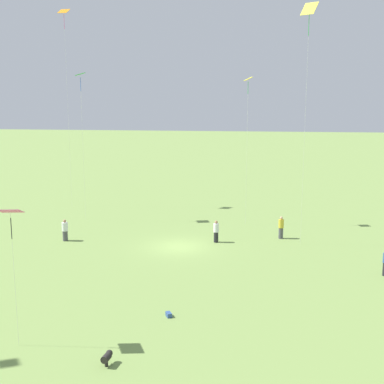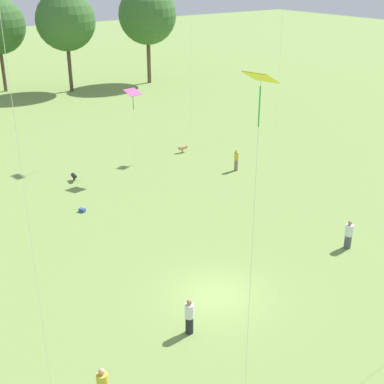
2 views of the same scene
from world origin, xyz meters
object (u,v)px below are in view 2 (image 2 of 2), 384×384
(dog_1, at_px, (183,148))
(picnic_bag_0, at_px, (82,210))
(person_2, at_px, (189,317))
(kite_2, at_px, (133,94))
(kite_1, at_px, (259,109))
(person_3, at_px, (349,235))
(dog_0, at_px, (74,176))
(person_4, at_px, (236,160))

(dog_1, bearing_deg, picnic_bag_0, -58.21)
(person_2, bearing_deg, kite_2, 167.00)
(kite_1, height_order, picnic_bag_0, kite_1)
(person_3, xyz_separation_m, dog_0, (-8.59, 18.58, -0.45))
(kite_1, xyz_separation_m, dog_0, (5.40, 25.69, -11.44))
(person_3, distance_m, kite_2, 18.54)
(person_3, distance_m, person_4, 13.51)
(dog_0, xyz_separation_m, picnic_bag_0, (-1.81, -5.27, -0.27))
(person_2, xyz_separation_m, person_3, (11.83, 0.97, -0.02))
(dog_0, distance_m, dog_1, 10.37)
(person_2, height_order, dog_0, person_2)
(person_2, bearing_deg, dog_0, -179.21)
(person_4, relative_size, kite_2, 0.27)
(person_4, distance_m, kite_2, 9.49)
(picnic_bag_0, bearing_deg, person_4, -0.30)
(person_2, distance_m, kite_2, 20.56)
(person_4, relative_size, picnic_bag_0, 3.61)
(person_2, bearing_deg, person_3, 104.86)
(person_4, height_order, kite_2, kite_2)
(person_3, bearing_deg, kite_1, 56.48)
(kite_2, bearing_deg, kite_1, -76.31)
(picnic_bag_0, bearing_deg, person_3, -51.98)
(dog_1, bearing_deg, person_3, 0.75)
(person_2, bearing_deg, dog_1, 156.20)
(picnic_bag_0, bearing_deg, dog_1, 25.79)
(person_2, height_order, kite_2, kite_2)
(person_3, height_order, kite_2, kite_2)
(person_4, distance_m, dog_0, 12.50)
(dog_1, bearing_deg, kite_1, -24.94)
(person_2, distance_m, dog_0, 19.82)
(person_3, height_order, person_4, person_4)
(kite_1, height_order, dog_0, kite_1)
(person_4, xyz_separation_m, dog_0, (-11.30, 5.34, -0.49))
(person_2, distance_m, picnic_bag_0, 14.36)
(person_2, relative_size, kite_2, 0.27)
(person_2, distance_m, kite_1, 12.75)
(person_3, bearing_deg, person_2, 34.23)
(kite_2, xyz_separation_m, dog_1, (5.77, 1.91, -5.80))
(person_3, bearing_deg, picnic_bag_0, -22.42)
(picnic_bag_0, bearing_deg, kite_1, -99.97)
(kite_2, bearing_deg, person_2, -77.23)
(person_2, height_order, kite_1, kite_1)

